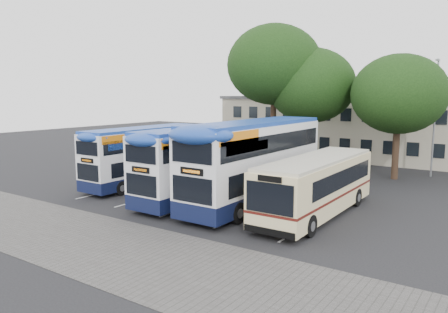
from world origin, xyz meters
The scene contains 12 objects.
ground centered at (0.00, 0.00, 0.00)m, with size 120.00×120.00×0.00m, color black.
paving_strip centered at (-2.00, -5.00, 0.01)m, with size 40.00×6.00×0.01m, color #595654.
bay_lines centered at (-3.75, 5.00, 0.01)m, with size 14.12×11.00×0.01m.
depot_building centered at (0.00, 26.99, 3.15)m, with size 32.40×8.40×6.20m.
lamp_post centered at (6.00, 19.97, 5.08)m, with size 0.25×1.05×9.06m.
tree_left centered at (-6.24, 16.68, 8.88)m, with size 8.05×8.05×12.32m.
tree_mid centered at (-3.34, 17.90, 7.12)m, with size 7.40×7.40×10.28m.
tree_right centered at (3.88, 17.35, 6.41)m, with size 6.98×6.98×9.39m.
bus_dd_left centered at (-10.28, 5.08, 2.27)m, with size 2.39×9.87×4.11m.
bus_dd_mid centered at (-4.36, 4.18, 2.45)m, with size 2.58×10.66×4.44m.
bus_dd_right centered at (-0.99, 4.70, 2.70)m, with size 2.85×11.75×4.90m.
bus_single centered at (2.89, 4.60, 1.77)m, with size 2.66×10.46×3.12m.
Camera 1 is at (11.66, -16.96, 6.45)m, focal length 35.00 mm.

